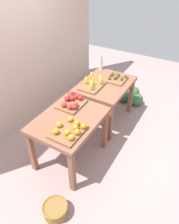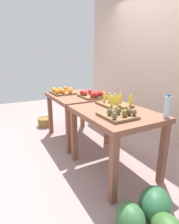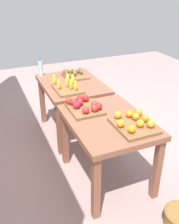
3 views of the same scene
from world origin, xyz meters
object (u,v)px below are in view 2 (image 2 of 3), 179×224
at_px(kiwi_bin, 119,114).
at_px(wicker_basket, 45,122).
at_px(water_bottle, 167,107).
at_px(display_table_left, 76,102).
at_px(apple_bin, 92,94).
at_px(display_table_right, 115,120).
at_px(watermelon_pile, 152,215).
at_px(orange_bin, 62,92).
at_px(banana_crate, 114,103).

height_order(kiwi_bin, wicker_basket, kiwi_bin).
distance_m(water_bottle, wicker_basket, 2.65).
distance_m(kiwi_bin, water_bottle, 0.51).
relative_size(display_table_left, apple_bin, 2.52).
height_order(display_table_right, watermelon_pile, display_table_right).
bearing_deg(apple_bin, orange_bin, -149.00).
distance_m(display_table_left, orange_bin, 0.32).
bearing_deg(water_bottle, display_table_left, -168.36).
distance_m(orange_bin, apple_bin, 0.61).
bearing_deg(display_table_right, banana_crate, 147.01).
bearing_deg(display_table_left, kiwi_bin, -4.87).
height_order(apple_bin, wicker_basket, apple_bin).
bearing_deg(banana_crate, display_table_right, -32.99).
distance_m(watermelon_pile, wicker_basket, 2.84).
bearing_deg(banana_crate, kiwi_bin, -30.71).
distance_m(display_table_left, watermelon_pile, 2.06).
relative_size(watermelon_pile, wicker_basket, 2.07).
distance_m(display_table_right, banana_crate, 0.30).
xyz_separation_m(orange_bin, watermelon_pile, (2.20, -0.05, -0.70)).
xyz_separation_m(display_table_left, kiwi_bin, (1.33, -0.11, 0.15)).
relative_size(display_table_left, display_table_right, 1.00).
xyz_separation_m(orange_bin, banana_crate, (1.14, 0.30, 0.00)).
bearing_deg(orange_bin, apple_bin, 31.00).
bearing_deg(banana_crate, watermelon_pile, -18.24).
bearing_deg(display_table_right, kiwi_bin, -28.32).
bearing_deg(apple_bin, wicker_basket, -156.87).
distance_m(orange_bin, banana_crate, 1.18).
bearing_deg(wicker_basket, apple_bin, 23.13).
distance_m(banana_crate, wicker_basket, 1.98).
height_order(water_bottle, watermelon_pile, water_bottle).
xyz_separation_m(display_table_left, water_bottle, (1.57, 0.32, 0.23)).
bearing_deg(apple_bin, water_bottle, 7.93).
relative_size(kiwi_bin, watermelon_pile, 0.55).
distance_m(display_table_left, wicker_basket, 1.10).
bearing_deg(banana_crate, display_table_left, -171.51).
bearing_deg(orange_bin, watermelon_pile, -1.18).
bearing_deg(banana_crate, apple_bin, 179.07).
relative_size(display_table_left, watermelon_pile, 1.59).
distance_m(display_table_left, apple_bin, 0.37).
relative_size(apple_bin, water_bottle, 1.66).
bearing_deg(wicker_basket, kiwi_bin, 6.15).
height_order(display_table_right, orange_bin, orange_bin).
bearing_deg(kiwi_bin, watermelon_pile, -8.89).
bearing_deg(banana_crate, orange_bin, -165.03).
xyz_separation_m(display_table_right, water_bottle, (0.45, 0.32, 0.23)).
bearing_deg(orange_bin, display_table_right, 7.13).
xyz_separation_m(orange_bin, apple_bin, (0.52, 0.31, 0.01)).
height_order(display_table_left, orange_bin, orange_bin).
bearing_deg(display_table_left, water_bottle, 11.64).
bearing_deg(watermelon_pile, kiwi_bin, 171.11).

